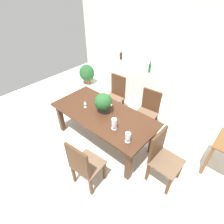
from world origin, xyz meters
TOP-DOWN VIEW (x-y plane):
  - ground_plane at (0.00, 0.00)m, footprint 7.04×7.04m
  - back_wall at (0.00, 2.60)m, footprint 6.40×0.10m
  - dining_table at (0.00, 0.07)m, footprint 2.08×0.98m
  - chair_far_left at (-0.47, 1.02)m, footprint 0.45×0.43m
  - chair_foot_end at (1.29, 0.07)m, footprint 0.47×0.48m
  - chair_far_right at (0.46, 1.02)m, footprint 0.49×0.45m
  - chair_near_right at (0.48, -0.88)m, footprint 0.49×0.46m
  - flower_centerpiece at (-0.03, 0.12)m, footprint 0.35×0.34m
  - crystal_vase_left at (0.81, -0.21)m, footprint 0.09×0.09m
  - crystal_vase_center_near at (0.45, -0.12)m, footprint 0.10×0.10m
  - wine_glass at (-0.40, -0.02)m, footprint 0.06×0.06m
  - kitchen_counter at (-0.51, 1.89)m, footprint 1.43×0.61m
  - wine_bottle_dark at (-0.15, 1.77)m, footprint 0.07×0.07m
  - wine_bottle_green at (-0.04, 1.74)m, footprint 0.06×0.06m
  - wine_bottle_clear at (-1.09, 1.95)m, footprint 0.07×0.07m
  - potted_plant_floor at (-2.18, 1.60)m, footprint 0.49×0.49m

SIDE VIEW (x-z plane):
  - ground_plane at x=0.00m, z-range 0.00..0.00m
  - potted_plant_floor at x=-2.18m, z-range 0.03..0.67m
  - kitchen_counter at x=-0.51m, z-range 0.00..0.99m
  - chair_far_right at x=0.46m, z-range 0.05..1.01m
  - chair_foot_end at x=1.29m, z-range 0.05..1.03m
  - chair_near_right at x=0.48m, z-range 0.05..1.03m
  - chair_far_left at x=-0.47m, z-range 0.05..1.05m
  - dining_table at x=0.00m, z-range 0.26..1.00m
  - wine_glass at x=-0.40m, z-range 0.77..0.91m
  - crystal_vase_left at x=0.81m, z-range 0.76..0.94m
  - crystal_vase_center_near at x=0.45m, z-range 0.76..0.97m
  - flower_centerpiece at x=-0.03m, z-range 0.75..1.14m
  - wine_bottle_clear at x=-1.09m, z-range 0.96..1.20m
  - wine_bottle_green at x=-0.04m, z-range 0.96..1.23m
  - wine_bottle_dark at x=-0.15m, z-range 0.97..1.24m
  - back_wall at x=0.00m, z-range 0.00..2.60m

